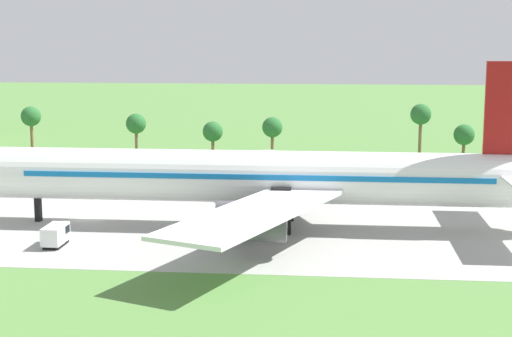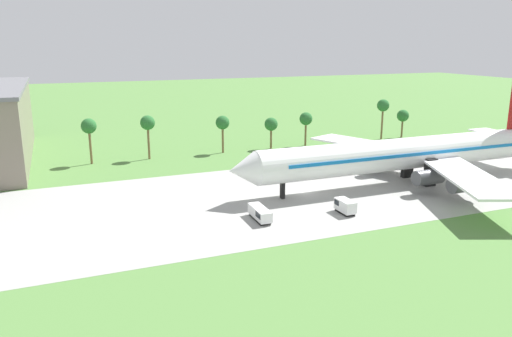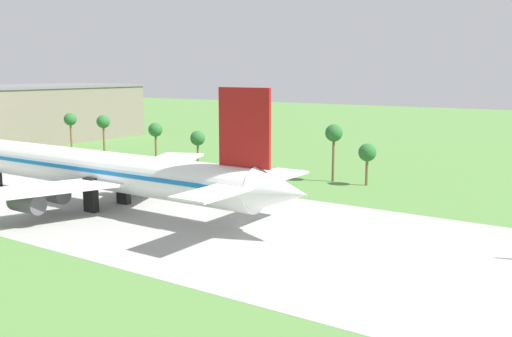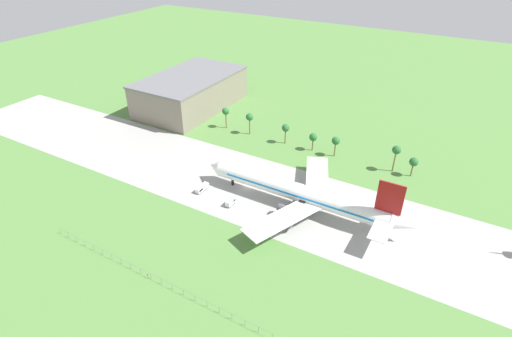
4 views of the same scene
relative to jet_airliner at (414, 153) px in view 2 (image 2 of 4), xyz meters
The scene contains 6 objects.
ground_plane 24.78m from the jet_airliner, behind, with size 600.00×600.00×0.00m, color #517F3D.
taxiway_strip 24.77m from the jet_airliner, behind, with size 320.00×44.00×0.02m.
jet_airliner is the anchor object (origin of this frame).
baggage_tug 39.46m from the jet_airliner, 166.22° to the right, with size 2.18×6.40×2.10m.
fuel_truck 26.39m from the jet_airliner, 153.95° to the right, with size 2.04×4.25×2.38m.
palm_tree_row 44.32m from the jet_airliner, 108.59° to the left, with size 94.17×3.60×11.95m.
Camera 2 is at (-43.74, -82.35, 28.37)m, focal length 35.00 mm.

